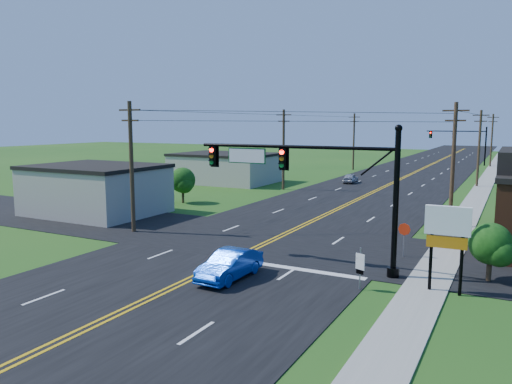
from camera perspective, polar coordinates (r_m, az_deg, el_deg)
The scene contains 21 objects.
ground at distance 22.59m, azimuth -12.43°, elevation -11.82°, with size 260.00×260.00×0.00m, color #1D4B15.
road_main at distance 68.01m, azimuth 15.77°, elevation 1.29°, with size 16.00×220.00×0.04m, color black.
road_cross at distance 32.28m, azimuth 1.46°, elevation -5.57°, with size 70.00×10.00×0.04m, color black.
sidewalk at distance 56.76m, azimuth 24.05°, elevation -0.36°, with size 2.00×160.00×0.08m, color gray.
signal_mast_main at distance 26.12m, azimuth 6.15°, elevation 1.71°, with size 11.30×0.60×7.48m.
signal_mast_far at distance 96.66m, azimuth 22.20°, elevation 5.59°, with size 10.98×0.60×7.48m.
cream_bldg_near at distance 43.50m, azimuth -17.81°, elevation 0.30°, with size 10.20×8.20×4.10m.
cream_bldg_far at distance 63.60m, azimuth -3.54°, elevation 2.79°, with size 12.20×9.20×3.70m.
utility_pole_left_a at distance 35.18m, azimuth -14.04°, elevation 3.08°, with size 1.80×0.28×9.00m.
utility_pole_left_b at distance 56.31m, azimuth 3.16°, elevation 5.05°, with size 1.80×0.28×9.00m.
utility_pole_left_c at distance 81.62m, azimuth 11.11°, elevation 5.82°, with size 1.80×0.28×9.00m.
utility_pole_right_a at distance 38.48m, azimuth 21.60°, elevation 3.15°, with size 1.80×0.28×9.00m.
utility_pole_right_b at distance 64.35m, azimuth 24.14°, elevation 4.73°, with size 1.80×0.28×9.00m.
utility_pole_right_c at distance 94.28m, azimuth 25.34°, elevation 5.47°, with size 1.80×0.28×9.00m.
shrub_corner at distance 26.30m, azimuth 25.24°, elevation -5.38°, with size 2.00×2.00×2.86m.
tree_left at distance 47.55m, azimuth -8.38°, elevation 1.35°, with size 2.40×2.40×3.37m.
blue_car at distance 24.47m, azimuth -3.00°, elevation -8.39°, with size 1.46×4.18×1.38m, color #083BB8.
distant_car at distance 63.67m, azimuth 10.76°, elevation 1.53°, with size 1.39×3.46×1.18m, color #B2B3B8.
route_sign at distance 23.30m, azimuth 11.81°, elevation -8.22°, with size 0.46×0.22×1.97m.
stop_sign at distance 29.29m, azimuth 16.58°, elevation -4.49°, with size 0.70×0.11×1.98m.
pylon_sign at distance 23.51m, azimuth 21.04°, elevation -4.09°, with size 1.93×0.33×3.95m.
Camera 1 is at (13.86, -16.15, 7.58)m, focal length 35.00 mm.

